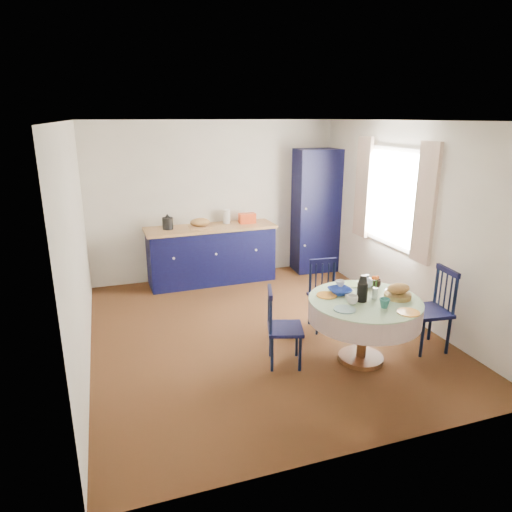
{
  "coord_description": "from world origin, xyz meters",
  "views": [
    {
      "loc": [
        -1.69,
        -4.83,
        2.54
      ],
      "look_at": [
        -0.0,
        0.2,
        0.92
      ],
      "focal_mm": 32.0,
      "sensor_mm": 36.0,
      "label": 1
    }
  ],
  "objects_px": {
    "kitchen_counter": "(211,253)",
    "mug_a": "(352,300)",
    "chair_left": "(282,327)",
    "cobalt_bowl": "(340,291)",
    "pantry_cabinet": "(315,211)",
    "chair_far": "(325,294)",
    "mug_d": "(340,285)",
    "dining_table": "(365,310)",
    "chair_right": "(432,309)",
    "mug_c": "(375,284)",
    "mug_b": "(384,303)"
  },
  "relations": [
    {
      "from": "pantry_cabinet",
      "to": "chair_far",
      "type": "bearing_deg",
      "value": -108.97
    },
    {
      "from": "mug_b",
      "to": "dining_table",
      "type": "bearing_deg",
      "value": 101.84
    },
    {
      "from": "cobalt_bowl",
      "to": "mug_c",
      "type": "bearing_deg",
      "value": 4.2
    },
    {
      "from": "pantry_cabinet",
      "to": "cobalt_bowl",
      "type": "distance_m",
      "value": 2.97
    },
    {
      "from": "mug_b",
      "to": "mug_c",
      "type": "distance_m",
      "value": 0.56
    },
    {
      "from": "chair_right",
      "to": "mug_c",
      "type": "relative_size",
      "value": 7.36
    },
    {
      "from": "mug_a",
      "to": "mug_b",
      "type": "xyz_separation_m",
      "value": [
        0.25,
        -0.19,
        0.0
      ]
    },
    {
      "from": "chair_left",
      "to": "cobalt_bowl",
      "type": "xyz_separation_m",
      "value": [
        0.68,
        0.02,
        0.31
      ]
    },
    {
      "from": "chair_left",
      "to": "mug_a",
      "type": "bearing_deg",
      "value": -94.98
    },
    {
      "from": "dining_table",
      "to": "chair_right",
      "type": "height_order",
      "value": "dining_table"
    },
    {
      "from": "mug_a",
      "to": "cobalt_bowl",
      "type": "relative_size",
      "value": 0.48
    },
    {
      "from": "chair_far",
      "to": "cobalt_bowl",
      "type": "bearing_deg",
      "value": -97.68
    },
    {
      "from": "chair_far",
      "to": "mug_c",
      "type": "relative_size",
      "value": 6.67
    },
    {
      "from": "mug_a",
      "to": "mug_c",
      "type": "distance_m",
      "value": 0.57
    },
    {
      "from": "kitchen_counter",
      "to": "mug_d",
      "type": "distance_m",
      "value": 2.76
    },
    {
      "from": "mug_d",
      "to": "chair_right",
      "type": "bearing_deg",
      "value": -19.58
    },
    {
      "from": "mug_b",
      "to": "cobalt_bowl",
      "type": "bearing_deg",
      "value": 116.36
    },
    {
      "from": "kitchen_counter",
      "to": "cobalt_bowl",
      "type": "height_order",
      "value": "kitchen_counter"
    },
    {
      "from": "mug_a",
      "to": "mug_d",
      "type": "distance_m",
      "value": 0.42
    },
    {
      "from": "kitchen_counter",
      "to": "mug_b",
      "type": "xyz_separation_m",
      "value": [
        1.02,
        -3.21,
        0.29
      ]
    },
    {
      "from": "chair_right",
      "to": "mug_a",
      "type": "height_order",
      "value": "chair_right"
    },
    {
      "from": "dining_table",
      "to": "mug_a",
      "type": "distance_m",
      "value": 0.27
    },
    {
      "from": "chair_right",
      "to": "mug_d",
      "type": "height_order",
      "value": "chair_right"
    },
    {
      "from": "chair_far",
      "to": "chair_right",
      "type": "xyz_separation_m",
      "value": [
        0.89,
        -0.87,
        0.04
      ]
    },
    {
      "from": "chair_far",
      "to": "mug_c",
      "type": "xyz_separation_m",
      "value": [
        0.29,
        -0.62,
        0.33
      ]
    },
    {
      "from": "mug_b",
      "to": "mug_c",
      "type": "relative_size",
      "value": 0.81
    },
    {
      "from": "kitchen_counter",
      "to": "mug_a",
      "type": "bearing_deg",
      "value": -77.07
    },
    {
      "from": "mug_c",
      "to": "cobalt_bowl",
      "type": "distance_m",
      "value": 0.46
    },
    {
      "from": "pantry_cabinet",
      "to": "chair_right",
      "type": "distance_m",
      "value": 3.05
    },
    {
      "from": "chair_far",
      "to": "cobalt_bowl",
      "type": "relative_size",
      "value": 3.5
    },
    {
      "from": "pantry_cabinet",
      "to": "chair_left",
      "type": "bearing_deg",
      "value": -118.25
    },
    {
      "from": "kitchen_counter",
      "to": "chair_far",
      "type": "distance_m",
      "value": 2.29
    },
    {
      "from": "dining_table",
      "to": "chair_far",
      "type": "bearing_deg",
      "value": 91.21
    },
    {
      "from": "chair_right",
      "to": "mug_a",
      "type": "xyz_separation_m",
      "value": [
        -1.07,
        -0.06,
        0.28
      ]
    },
    {
      "from": "chair_far",
      "to": "chair_right",
      "type": "height_order",
      "value": "chair_right"
    },
    {
      "from": "pantry_cabinet",
      "to": "dining_table",
      "type": "distance_m",
      "value": 3.14
    },
    {
      "from": "pantry_cabinet",
      "to": "chair_right",
      "type": "xyz_separation_m",
      "value": [
        0.02,
        -3.0,
        -0.54
      ]
    },
    {
      "from": "mug_a",
      "to": "mug_d",
      "type": "xyz_separation_m",
      "value": [
        0.08,
        0.41,
        0.0
      ]
    },
    {
      "from": "kitchen_counter",
      "to": "pantry_cabinet",
      "type": "relative_size",
      "value": 1.0
    },
    {
      "from": "chair_left",
      "to": "cobalt_bowl",
      "type": "bearing_deg",
      "value": -71.4
    },
    {
      "from": "pantry_cabinet",
      "to": "dining_table",
      "type": "xyz_separation_m",
      "value": [
        -0.85,
        -3.0,
        -0.43
      ]
    },
    {
      "from": "kitchen_counter",
      "to": "mug_d",
      "type": "height_order",
      "value": "kitchen_counter"
    },
    {
      "from": "chair_far",
      "to": "dining_table",
      "type": "bearing_deg",
      "value": -82.2
    },
    {
      "from": "mug_a",
      "to": "cobalt_bowl",
      "type": "bearing_deg",
      "value": 86.67
    },
    {
      "from": "mug_d",
      "to": "cobalt_bowl",
      "type": "relative_size",
      "value": 0.43
    },
    {
      "from": "dining_table",
      "to": "mug_c",
      "type": "xyz_separation_m",
      "value": [
        0.27,
        0.26,
        0.17
      ]
    },
    {
      "from": "mug_b",
      "to": "mug_c",
      "type": "xyz_separation_m",
      "value": [
        0.22,
        0.51,
        0.0
      ]
    },
    {
      "from": "mug_a",
      "to": "mug_c",
      "type": "xyz_separation_m",
      "value": [
        0.47,
        0.32,
        0.0
      ]
    },
    {
      "from": "dining_table",
      "to": "cobalt_bowl",
      "type": "relative_size",
      "value": 4.79
    },
    {
      "from": "dining_table",
      "to": "chair_left",
      "type": "height_order",
      "value": "dining_table"
    }
  ]
}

